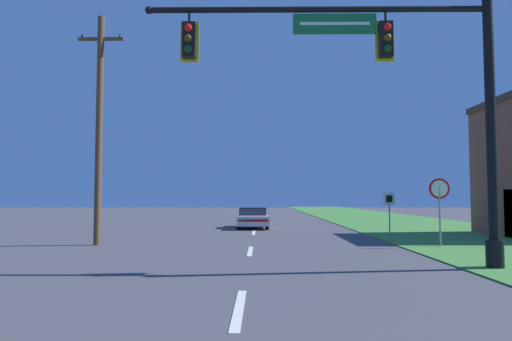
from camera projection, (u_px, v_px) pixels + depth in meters
The scene contains 7 objects.
grass_verge_right at pixel (408, 224), 31.39m from camera, with size 10.00×110.00×0.04m.
road_center_line at pixel (254, 233), 23.51m from camera, with size 0.16×34.80×0.01m.
signal_mast at pixel (403, 89), 12.01m from camera, with size 9.36×0.47×7.69m.
car_ahead at pixel (253, 218), 27.36m from camera, with size 1.95×4.45×1.19m.
stop_sign at pixel (439, 197), 16.83m from camera, with size 0.76×0.07×2.50m.
route_sign_post at pixel (389, 204), 22.01m from camera, with size 0.55×0.06×2.03m.
utility_pole_near at pixel (99, 125), 17.86m from camera, with size 1.80×0.26×9.01m.
Camera 1 is at (0.36, -1.66, 1.85)m, focal length 32.00 mm.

